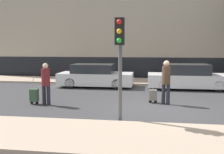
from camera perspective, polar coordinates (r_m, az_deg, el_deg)
The scene contains 11 objects.
ground_plane at distance 10.18m, azimuth 10.26°, elevation -6.70°, with size 80.00×80.00×0.00m, color #38383A.
sidewalk_near at distance 6.58m, azimuth 11.60°, elevation -13.79°, with size 28.00×2.50×0.12m.
sidewalk_far at distance 17.06m, azimuth 9.33°, elevation -1.04°, with size 28.00×3.00×0.12m.
building_facade at distance 20.50m, azimuth 9.41°, elevation 16.04°, with size 28.00×2.31×11.40m.
parked_car_0 at distance 14.95m, azimuth -3.86°, elevation 0.19°, with size 4.38×1.79×1.37m.
parked_car_1 at distance 14.81m, azimuth 16.94°, elevation -0.08°, with size 4.58×1.82×1.41m.
pedestrian_left at distance 10.51m, azimuth -14.89°, elevation -0.97°, with size 0.35×0.34×1.72m.
trolley_left at distance 10.87m, azimuth -17.37°, elevation -4.02°, with size 0.34×0.29×1.18m.
pedestrian_right at distance 10.49m, azimuth 12.27°, elevation -0.56°, with size 0.34×0.34×1.82m.
trolley_right at distance 10.77m, azimuth 9.37°, elevation -4.10°, with size 0.34×0.29×1.10m.
traffic_light at distance 7.57m, azimuth 1.80°, elevation 6.47°, with size 0.28×0.47×3.22m.
Camera 1 is at (-0.44, -9.90, 2.36)m, focal length 40.00 mm.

